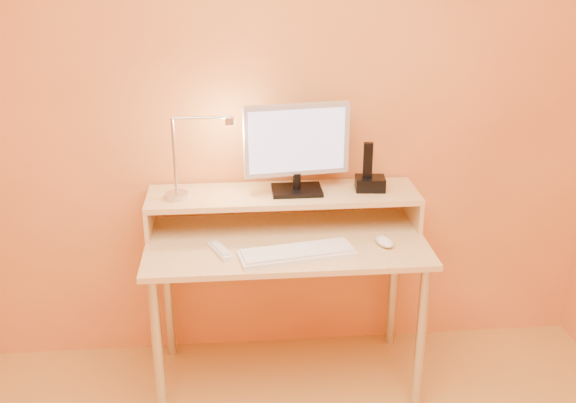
{
  "coord_description": "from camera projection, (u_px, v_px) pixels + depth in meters",
  "views": [
    {
      "loc": [
        -0.22,
        -1.4,
        1.94
      ],
      "look_at": [
        0.0,
        1.13,
        0.92
      ],
      "focal_mm": 41.39,
      "sensor_mm": 36.0,
      "label": 1
    }
  ],
  "objects": [
    {
      "name": "monitor_back",
      "position": [
        296.0,
        138.0,
        2.88
      ],
      "size": [
        0.41,
        0.07,
        0.27
      ],
      "primitive_type": "cube",
      "rotation": [
        0.0,
        0.0,
        0.13
      ],
      "color": "black",
      "rests_on": "monitor_panel"
    },
    {
      "name": "lamp_head",
      "position": [
        230.0,
        121.0,
        2.76
      ],
      "size": [
        0.04,
        0.04,
        0.03
      ],
      "primitive_type": "cylinder",
      "color": "silver",
      "rests_on": "lamp_arm"
    },
    {
      "name": "mouse",
      "position": [
        385.0,
        241.0,
        2.8
      ],
      "size": [
        0.09,
        0.12,
        0.04
      ],
      "primitive_type": "ellipsoid",
      "rotation": [
        0.0,
        0.0,
        0.28
      ],
      "color": "silver",
      "rests_on": "desk_lower"
    },
    {
      "name": "wall_back",
      "position": [
        280.0,
        101.0,
        2.95
      ],
      "size": [
        3.0,
        0.04,
        2.5
      ],
      "primitive_type": "cube",
      "color": "#EF994B",
      "rests_on": "floor"
    },
    {
      "name": "desk_leg_br",
      "position": [
        393.0,
        282.0,
        3.27
      ],
      "size": [
        0.04,
        0.04,
        0.69
      ],
      "primitive_type": "cylinder",
      "color": "silver",
      "rests_on": "floor"
    },
    {
      "name": "lamp_base",
      "position": [
        177.0,
        196.0,
        2.86
      ],
      "size": [
        0.1,
        0.1,
        0.02
      ],
      "primitive_type": "cylinder",
      "color": "silver",
      "rests_on": "desk_shelf"
    },
    {
      "name": "keyboard",
      "position": [
        297.0,
        254.0,
        2.7
      ],
      "size": [
        0.49,
        0.23,
        0.02
      ],
      "primitive_type": "cube",
      "rotation": [
        0.0,
        0.0,
        0.18
      ],
      "color": "white",
      "rests_on": "desk_lower"
    },
    {
      "name": "shelf_riser_left",
      "position": [
        150.0,
        216.0,
        2.92
      ],
      "size": [
        0.02,
        0.3,
        0.14
      ],
      "primitive_type": "cube",
      "color": "#E8C689",
      "rests_on": "desk_lower"
    },
    {
      "name": "shelf_riser_right",
      "position": [
        413.0,
        207.0,
        3.02
      ],
      "size": [
        0.02,
        0.3,
        0.14
      ],
      "primitive_type": "cube",
      "color": "#E8C689",
      "rests_on": "desk_lower"
    },
    {
      "name": "lamp_bulb",
      "position": [
        230.0,
        124.0,
        2.77
      ],
      "size": [
        0.03,
        0.03,
        0.0
      ],
      "primitive_type": "cylinder",
      "color": "#FFEAC6",
      "rests_on": "lamp_head"
    },
    {
      "name": "desk_shelf",
      "position": [
        283.0,
        195.0,
        2.94
      ],
      "size": [
        1.2,
        0.3,
        0.02
      ],
      "primitive_type": "cube",
      "color": "#E8C689",
      "rests_on": "desk_lower"
    },
    {
      "name": "desk_leg_bl",
      "position": [
        168.0,
        292.0,
        3.18
      ],
      "size": [
        0.04,
        0.04,
        0.69
      ],
      "primitive_type": "cylinder",
      "color": "silver",
      "rests_on": "floor"
    },
    {
      "name": "monitor_foot",
      "position": [
        297.0,
        190.0,
        2.94
      ],
      "size": [
        0.22,
        0.16,
        0.02
      ],
      "primitive_type": "cube",
      "color": "black",
      "rests_on": "desk_shelf"
    },
    {
      "name": "phone_led",
      "position": [
        383.0,
        187.0,
        2.91
      ],
      "size": [
        0.01,
        0.0,
        0.04
      ],
      "primitive_type": "cube",
      "color": "#2482F8",
      "rests_on": "phone_dock"
    },
    {
      "name": "desk_leg_fr",
      "position": [
        421.0,
        339.0,
        2.81
      ],
      "size": [
        0.04,
        0.04,
        0.69
      ],
      "primitive_type": "cylinder",
      "color": "silver",
      "rests_on": "floor"
    },
    {
      "name": "desk_leg_fl",
      "position": [
        158.0,
        353.0,
        2.72
      ],
      "size": [
        0.04,
        0.04,
        0.69
      ],
      "primitive_type": "cylinder",
      "color": "silver",
      "rests_on": "floor"
    },
    {
      "name": "remote_control",
      "position": [
        220.0,
        251.0,
        2.73
      ],
      "size": [
        0.11,
        0.18,
        0.02
      ],
      "primitive_type": "cube",
      "rotation": [
        0.0,
        0.0,
        0.4
      ],
      "color": "white",
      "rests_on": "desk_lower"
    },
    {
      "name": "monitor_panel",
      "position": [
        297.0,
        140.0,
        2.86
      ],
      "size": [
        0.46,
        0.1,
        0.32
      ],
      "primitive_type": "cube",
      "rotation": [
        0.0,
        0.0,
        0.13
      ],
      "color": "#B1B1BB",
      "rests_on": "monitor_neck"
    },
    {
      "name": "phone_dock",
      "position": [
        370.0,
        183.0,
        2.96
      ],
      "size": [
        0.14,
        0.11,
        0.06
      ],
      "primitive_type": "cube",
      "rotation": [
        0.0,
        0.0,
        -0.1
      ],
      "color": "black",
      "rests_on": "desk_shelf"
    },
    {
      "name": "monitor_screen",
      "position": [
        297.0,
        141.0,
        2.84
      ],
      "size": [
        0.42,
        0.06,
        0.27
      ],
      "primitive_type": "cube",
      "rotation": [
        0.0,
        0.0,
        0.13
      ],
      "color": "silver",
      "rests_on": "monitor_panel"
    },
    {
      "name": "phone_handset",
      "position": [
        368.0,
        160.0,
        2.91
      ],
      "size": [
        0.04,
        0.03,
        0.16
      ],
      "primitive_type": "cube",
      "rotation": [
        0.0,
        0.0,
        -0.1
      ],
      "color": "black",
      "rests_on": "phone_dock"
    },
    {
      "name": "lamp_arm",
      "position": [
        201.0,
        118.0,
        2.75
      ],
      "size": [
        0.24,
        0.01,
        0.01
      ],
      "primitive_type": "cylinder",
      "rotation": [
        0.0,
        1.57,
        0.0
      ],
      "color": "silver",
      "rests_on": "lamp_post"
    },
    {
      "name": "monitor_neck",
      "position": [
        297.0,
        181.0,
        2.92
      ],
      "size": [
        0.04,
        0.04,
        0.07
      ],
      "primitive_type": "cylinder",
      "color": "black",
      "rests_on": "monitor_foot"
    },
    {
      "name": "lamp_post",
      "position": [
        174.0,
        157.0,
        2.8
      ],
      "size": [
        0.01,
        0.01,
        0.33
      ],
      "primitive_type": "cylinder",
      "color": "silver",
      "rests_on": "lamp_base"
    },
    {
      "name": "desk_lower",
      "position": [
        286.0,
        242.0,
        2.86
      ],
      "size": [
        1.2,
        0.6,
        0.02
      ],
      "primitive_type": "cube",
      "color": "#E8C689",
      "rests_on": "floor"
    }
  ]
}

